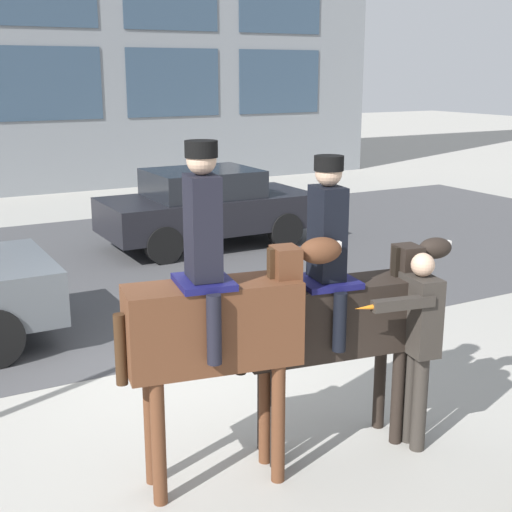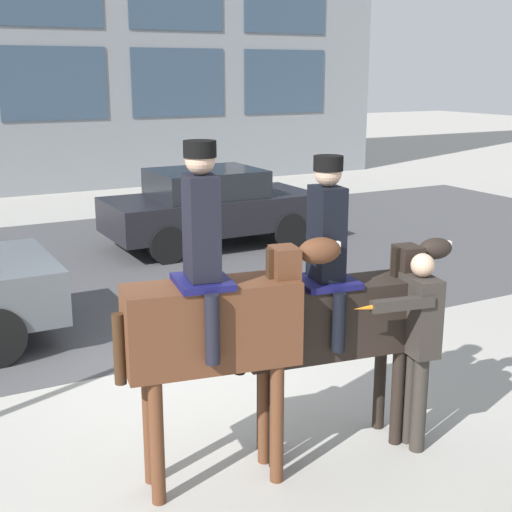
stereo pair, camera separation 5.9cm
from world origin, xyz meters
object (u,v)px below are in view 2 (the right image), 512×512
(pedestrian_bystander, at_px, (417,336))
(mounted_horse_lead, at_px, (216,315))
(street_car_far_lane, at_px, (210,206))
(mounted_horse_companion, at_px, (336,309))

(pedestrian_bystander, bearing_deg, mounted_horse_lead, -0.28)
(street_car_far_lane, bearing_deg, mounted_horse_companion, -106.62)
(street_car_far_lane, bearing_deg, mounted_horse_lead, -114.34)
(mounted_horse_companion, xyz_separation_m, street_car_far_lane, (2.18, 7.31, -0.51))
(mounted_horse_companion, bearing_deg, pedestrian_bystander, -21.67)
(mounted_horse_lead, xyz_separation_m, street_car_far_lane, (3.32, 7.34, -0.65))
(mounted_horse_companion, distance_m, street_car_far_lane, 7.65)
(mounted_horse_lead, height_order, street_car_far_lane, mounted_horse_lead)
(mounted_horse_companion, xyz_separation_m, pedestrian_bystander, (0.60, -0.35, -0.24))
(mounted_horse_companion, height_order, street_car_far_lane, mounted_horse_companion)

